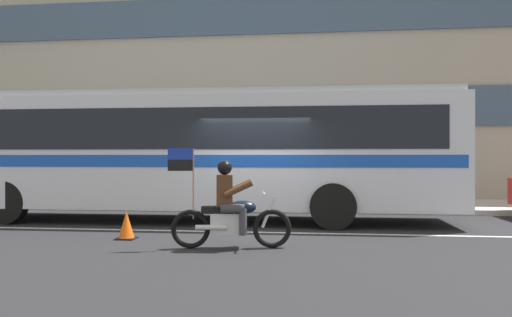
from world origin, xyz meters
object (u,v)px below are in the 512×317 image
(motorcycle_with_rider, at_px, (230,211))
(traffic_cone, at_px, (126,226))
(fire_hydrant, at_px, (162,192))
(transit_bus, at_px, (186,147))

(motorcycle_with_rider, relative_size, traffic_cone, 3.95)
(motorcycle_with_rider, distance_m, traffic_cone, 2.36)
(motorcycle_with_rider, height_order, fire_hydrant, motorcycle_with_rider)
(fire_hydrant, bearing_deg, transit_bus, -62.00)
(traffic_cone, bearing_deg, transit_bus, 82.40)
(fire_hydrant, height_order, traffic_cone, fire_hydrant)
(motorcycle_with_rider, bearing_deg, traffic_cone, 161.73)
(fire_hydrant, distance_m, traffic_cone, 6.10)
(motorcycle_with_rider, xyz_separation_m, fire_hydrant, (-3.39, 6.71, -0.15))
(traffic_cone, bearing_deg, motorcycle_with_rider, -18.27)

